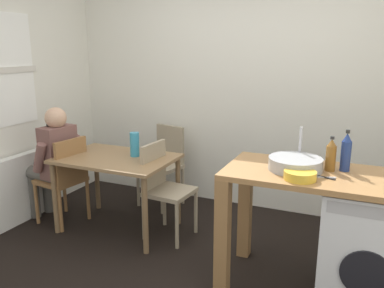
# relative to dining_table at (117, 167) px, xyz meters

# --- Properties ---
(ground_plane) EXTENTS (5.46, 5.46, 0.00)m
(ground_plane) POSITION_rel_dining_table_xyz_m (0.99, -0.61, -0.64)
(ground_plane) COLOR black
(wall_back) EXTENTS (4.60, 0.10, 2.70)m
(wall_back) POSITION_rel_dining_table_xyz_m (0.99, 1.14, 0.71)
(wall_back) COLOR silver
(wall_back) RESTS_ON ground_plane
(radiator) EXTENTS (0.10, 0.80, 0.70)m
(radiator) POSITION_rel_dining_table_xyz_m (-1.03, -0.31, -0.29)
(radiator) COLOR white
(radiator) RESTS_ON ground_plane
(dining_table) EXTENTS (1.10, 0.76, 0.74)m
(dining_table) POSITION_rel_dining_table_xyz_m (0.00, 0.00, 0.00)
(dining_table) COLOR olive
(dining_table) RESTS_ON ground_plane
(chair_person_seat) EXTENTS (0.45, 0.45, 0.90)m
(chair_person_seat) POSITION_rel_dining_table_xyz_m (-0.55, -0.11, -0.14)
(chair_person_seat) COLOR olive
(chair_person_seat) RESTS_ON ground_plane
(chair_opposite) EXTENTS (0.43, 0.43, 0.90)m
(chair_opposite) POSITION_rel_dining_table_xyz_m (0.48, 0.06, -0.14)
(chair_opposite) COLOR gray
(chair_opposite) RESTS_ON ground_plane
(chair_spare_by_wall) EXTENTS (0.48, 0.48, 0.90)m
(chair_spare_by_wall) POSITION_rel_dining_table_xyz_m (0.12, 0.77, -0.14)
(chair_spare_by_wall) COLOR gray
(chair_spare_by_wall) RESTS_ON ground_plane
(seated_person) EXTENTS (0.53, 0.53, 1.20)m
(seated_person) POSITION_rel_dining_table_xyz_m (-0.71, -0.09, 0.03)
(seated_person) COLOR #595651
(seated_person) RESTS_ON ground_plane
(kitchen_counter) EXTENTS (1.50, 0.68, 0.92)m
(kitchen_counter) POSITION_rel_dining_table_xyz_m (1.79, -0.30, 0.12)
(kitchen_counter) COLOR #9E7042
(kitchen_counter) RESTS_ON ground_plane
(washing_machine) EXTENTS (0.60, 0.61, 0.86)m
(washing_machine) POSITION_rel_dining_table_xyz_m (2.26, -0.30, -0.21)
(washing_machine) COLOR silver
(washing_machine) RESTS_ON ground_plane
(sink_basin) EXTENTS (0.38, 0.38, 0.09)m
(sink_basin) POSITION_rel_dining_table_xyz_m (1.74, -0.30, 0.32)
(sink_basin) COLOR #9EA0A5
(sink_basin) RESTS_ON kitchen_counter
(tap) EXTENTS (0.02, 0.02, 0.28)m
(tap) POSITION_rel_dining_table_xyz_m (1.74, -0.12, 0.42)
(tap) COLOR #B2B2B7
(tap) RESTS_ON kitchen_counter
(bottle_tall_green) EXTENTS (0.07, 0.07, 0.25)m
(bottle_tall_green) POSITION_rel_dining_table_xyz_m (1.96, -0.22, 0.39)
(bottle_tall_green) COLOR brown
(bottle_tall_green) RESTS_ON kitchen_counter
(bottle_squat_brown) EXTENTS (0.07, 0.07, 0.30)m
(bottle_squat_brown) POSITION_rel_dining_table_xyz_m (2.06, -0.18, 0.41)
(bottle_squat_brown) COLOR navy
(bottle_squat_brown) RESTS_ON kitchen_counter
(mixing_bowl) EXTENTS (0.21, 0.21, 0.06)m
(mixing_bowl) POSITION_rel_dining_table_xyz_m (1.80, -0.50, 0.31)
(mixing_bowl) COLOR gold
(mixing_bowl) RESTS_ON kitchen_counter
(vase) EXTENTS (0.09, 0.09, 0.24)m
(vase) POSITION_rel_dining_table_xyz_m (0.15, 0.10, 0.21)
(vase) COLOR teal
(vase) RESTS_ON dining_table
(scissors) EXTENTS (0.15, 0.06, 0.01)m
(scissors) POSITION_rel_dining_table_xyz_m (1.95, -0.40, 0.28)
(scissors) COLOR #B2B2B7
(scissors) RESTS_ON kitchen_counter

